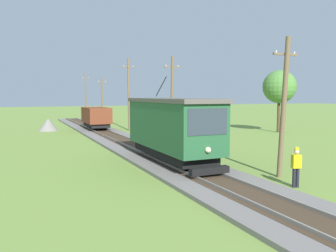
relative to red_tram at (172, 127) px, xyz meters
name	(u,v)px	position (x,y,z in m)	size (l,w,h in m)	color
red_tram	(172,127)	(0.00, 0.00, 0.00)	(2.60, 8.54, 4.79)	#235633
freight_car	(96,117)	(0.00, 20.43, -0.64)	(2.40, 5.20, 2.31)	brown
utility_pole_near_tram	(284,107)	(3.54, -5.05, 1.27)	(1.40, 0.59, 6.73)	brown
utility_pole_mid	(172,99)	(3.54, 7.73, 1.48)	(1.40, 0.47, 7.16)	brown
utility_pole_far	(129,94)	(3.54, 19.50, 1.99)	(1.40, 0.46, 8.17)	brown
utility_pole_distant	(102,99)	(3.54, 32.70, 1.30)	(1.40, 0.42, 6.80)	brown
utility_pole_horizon	(86,94)	(3.54, 45.64, 1.96)	(1.40, 0.30, 8.11)	brown
gravel_pile	(48,125)	(-4.95, 22.81, -1.50)	(2.24, 2.24, 1.38)	gray
track_worker	(296,165)	(2.86, -6.65, -1.21)	(0.43, 0.33, 1.78)	black
tree_right_near	(279,87)	(17.70, 10.96, 2.70)	(3.53, 3.53, 6.68)	#4C3823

